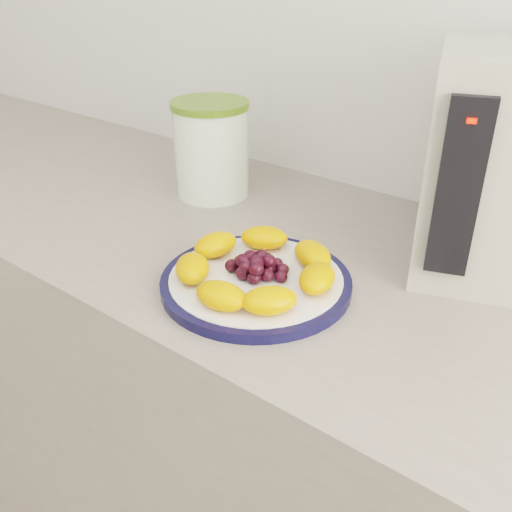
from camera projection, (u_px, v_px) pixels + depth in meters
The scene contains 10 objects.
counter at pixel (313, 466), 1.09m from camera, with size 3.50×0.60×0.90m, color gray.
cabinet_face at pixel (312, 477), 1.10m from camera, with size 3.48×0.58×0.84m, color #916A52.
plate_rim at pixel (256, 282), 0.80m from camera, with size 0.27×0.27×0.01m, color black.
plate_face at pixel (256, 282), 0.80m from camera, with size 0.24×0.24×0.02m, color white.
canister at pixel (212, 152), 1.07m from camera, with size 0.14×0.14×0.17m, color #426E17.
canister_lid at pixel (210, 105), 1.03m from camera, with size 0.14×0.14×0.01m, color #517022.
appliance_body at pixel (492, 163), 0.80m from camera, with size 0.18×0.25×0.31m, color #A7A292.
appliance_panel at pixel (459, 190), 0.70m from camera, with size 0.05×0.02×0.23m, color black.
appliance_led at pixel (472, 121), 0.65m from camera, with size 0.01×0.01×0.01m, color #FF0C05.
fruit_plate at pixel (257, 268), 0.79m from camera, with size 0.23×0.23×0.03m.
Camera 1 is at (0.38, 0.53, 1.33)m, focal length 40.00 mm.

